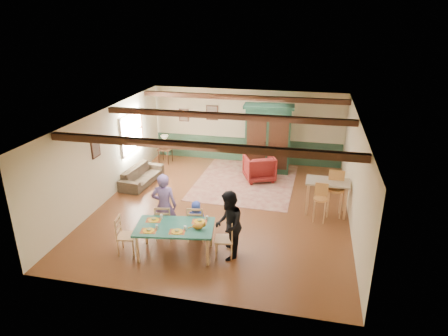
% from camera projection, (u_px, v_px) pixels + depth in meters
% --- Properties ---
extents(floor, '(8.00, 8.00, 0.00)m').
position_uv_depth(floor, '(223.00, 208.00, 11.50)').
color(floor, '#552C18').
rests_on(floor, ground).
extents(wall_back, '(7.00, 0.02, 2.70)m').
position_uv_depth(wall_back, '(247.00, 126.00, 14.64)').
color(wall_back, beige).
rests_on(wall_back, floor).
extents(wall_left, '(0.02, 8.00, 2.70)m').
position_uv_depth(wall_left, '(107.00, 155.00, 11.72)').
color(wall_left, beige).
rests_on(wall_left, floor).
extents(wall_right, '(0.02, 8.00, 2.70)m').
position_uv_depth(wall_right, '(355.00, 175.00, 10.30)').
color(wall_right, beige).
rests_on(wall_right, floor).
extents(ceiling, '(7.00, 8.00, 0.02)m').
position_uv_depth(ceiling, '(223.00, 116.00, 10.51)').
color(ceiling, white).
rests_on(ceiling, wall_back).
extents(wainscot_back, '(6.95, 0.03, 0.90)m').
position_uv_depth(wainscot_back, '(246.00, 150.00, 14.95)').
color(wainscot_back, '#223F2D').
rests_on(wainscot_back, floor).
extents(ceiling_beam_front, '(6.95, 0.16, 0.16)m').
position_uv_depth(ceiling_beam_front, '(199.00, 146.00, 8.46)').
color(ceiling_beam_front, black).
rests_on(ceiling_beam_front, ceiling).
extents(ceiling_beam_mid, '(6.95, 0.16, 0.16)m').
position_uv_depth(ceiling_beam_mid, '(226.00, 116.00, 10.91)').
color(ceiling_beam_mid, black).
rests_on(ceiling_beam_mid, ceiling).
extents(ceiling_beam_back, '(6.95, 0.16, 0.16)m').
position_uv_depth(ceiling_beam_back, '(243.00, 98.00, 13.27)').
color(ceiling_beam_back, black).
rests_on(ceiling_beam_back, ceiling).
extents(window_left, '(0.06, 1.60, 1.30)m').
position_uv_depth(window_left, '(132.00, 133.00, 13.18)').
color(window_left, white).
rests_on(window_left, wall_left).
extents(picture_left_wall, '(0.04, 0.42, 0.52)m').
position_uv_depth(picture_left_wall, '(96.00, 148.00, 11.02)').
color(picture_left_wall, gray).
rests_on(picture_left_wall, wall_left).
extents(picture_back_a, '(0.45, 0.04, 0.55)m').
position_uv_depth(picture_back_a, '(212.00, 113.00, 14.71)').
color(picture_back_a, gray).
rests_on(picture_back_a, wall_back).
extents(picture_back_b, '(0.38, 0.04, 0.48)m').
position_uv_depth(picture_back_b, '(184.00, 115.00, 14.99)').
color(picture_back_b, gray).
rests_on(picture_back_b, wall_back).
extents(dining_table, '(1.89, 1.24, 0.73)m').
position_uv_depth(dining_table, '(175.00, 240.00, 9.17)').
color(dining_table, '#1C5A4B').
rests_on(dining_table, floor).
extents(dining_chair_far_left, '(0.47, 0.49, 0.93)m').
position_uv_depth(dining_chair_far_left, '(164.00, 221.00, 9.81)').
color(dining_chair_far_left, tan).
rests_on(dining_chair_far_left, floor).
extents(dining_chair_far_right, '(0.47, 0.49, 0.93)m').
position_uv_depth(dining_chair_far_right, '(196.00, 222.00, 9.76)').
color(dining_chair_far_right, tan).
rests_on(dining_chair_far_right, floor).
extents(dining_chair_end_left, '(0.49, 0.47, 0.93)m').
position_uv_depth(dining_chair_end_left, '(127.00, 235.00, 9.20)').
color(dining_chair_end_left, tan).
rests_on(dining_chair_end_left, floor).
extents(dining_chair_end_right, '(0.49, 0.47, 0.93)m').
position_uv_depth(dining_chair_end_right, '(224.00, 238.00, 9.07)').
color(dining_chair_end_right, tan).
rests_on(dining_chair_end_right, floor).
extents(person_man, '(0.67, 0.50, 1.69)m').
position_uv_depth(person_man, '(164.00, 206.00, 9.74)').
color(person_man, '#765B9D').
rests_on(person_man, floor).
extents(person_woman, '(0.73, 0.87, 1.61)m').
position_uv_depth(person_woman, '(229.00, 225.00, 8.94)').
color(person_woman, black).
rests_on(person_woman, floor).
extents(person_child, '(0.52, 0.38, 0.98)m').
position_uv_depth(person_child, '(196.00, 220.00, 9.83)').
color(person_child, '#293FA5').
rests_on(person_child, floor).
extents(cat, '(0.37, 0.19, 0.18)m').
position_uv_depth(cat, '(198.00, 226.00, 8.88)').
color(cat, '#BE7721').
rests_on(cat, dining_table).
extents(place_setting_near_left, '(0.43, 0.35, 0.11)m').
position_uv_depth(place_setting_near_left, '(149.00, 229.00, 8.82)').
color(place_setting_near_left, gold).
rests_on(place_setting_near_left, dining_table).
extents(place_setting_near_center, '(0.43, 0.35, 0.11)m').
position_uv_depth(place_setting_near_center, '(177.00, 230.00, 8.78)').
color(place_setting_near_center, gold).
rests_on(place_setting_near_center, dining_table).
extents(place_setting_far_left, '(0.43, 0.35, 0.11)m').
position_uv_depth(place_setting_far_left, '(154.00, 218.00, 9.27)').
color(place_setting_far_left, gold).
rests_on(place_setting_far_left, dining_table).
extents(place_setting_far_right, '(0.43, 0.35, 0.11)m').
position_uv_depth(place_setting_far_right, '(199.00, 220.00, 9.21)').
color(place_setting_far_right, gold).
rests_on(place_setting_far_right, dining_table).
extents(area_rug, '(3.27, 3.85, 0.01)m').
position_uv_depth(area_rug, '(245.00, 182.00, 13.25)').
color(area_rug, '#C3AD8D').
rests_on(area_rug, floor).
extents(armoire, '(1.72, 0.76, 2.38)m').
position_uv_depth(armoire, '(268.00, 139.00, 13.73)').
color(armoire, '#143424').
rests_on(armoire, floor).
extents(armchair, '(1.24, 1.25, 0.87)m').
position_uv_depth(armchair, '(259.00, 168.00, 13.27)').
color(armchair, '#531013').
rests_on(armchair, floor).
extents(sofa, '(0.89, 1.92, 0.55)m').
position_uv_depth(sofa, '(142.00, 175.00, 13.07)').
color(sofa, '#3E3527').
rests_on(sofa, floor).
extents(end_table, '(0.48, 0.48, 0.55)m').
position_uv_depth(end_table, '(166.00, 156.00, 14.87)').
color(end_table, black).
rests_on(end_table, floor).
extents(table_lamp, '(0.29, 0.29, 0.50)m').
position_uv_depth(table_lamp, '(165.00, 142.00, 14.68)').
color(table_lamp, '#CDB584').
rests_on(table_lamp, end_table).
extents(counter_table, '(1.19, 0.72, 0.97)m').
position_uv_depth(counter_table, '(326.00, 197.00, 11.04)').
color(counter_table, beige).
rests_on(counter_table, floor).
extents(bar_stool_left, '(0.39, 0.43, 1.03)m').
position_uv_depth(bar_stool_left, '(320.00, 203.00, 10.61)').
color(bar_stool_left, tan).
rests_on(bar_stool_left, floor).
extents(bar_stool_right, '(0.45, 0.50, 1.26)m').
position_uv_depth(bar_stool_right, '(335.00, 195.00, 10.85)').
color(bar_stool_right, tan).
rests_on(bar_stool_right, floor).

